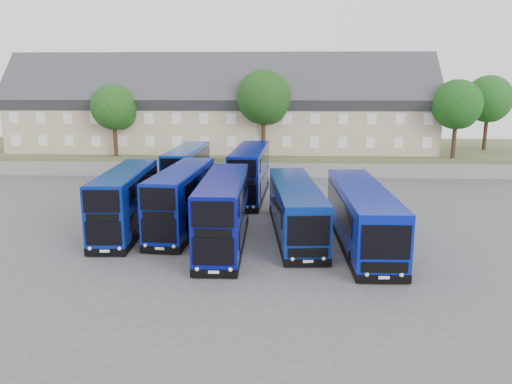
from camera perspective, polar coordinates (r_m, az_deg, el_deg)
The scene contains 15 objects.
ground at distance 29.93m, azimuth -4.49°, elevation -6.77°, with size 120.00×120.00×0.00m, color #4E4E53.
retaining_wall at distance 52.95m, azimuth -1.37°, elevation 2.55°, with size 70.00×0.40×1.50m, color slate.
earth_bank at distance 62.77m, azimuth -0.75°, elevation 4.34°, with size 80.00×20.00×2.00m, color #4E5932.
terrace_row at distance 58.50m, azimuth -3.96°, elevation 9.23°, with size 48.00×10.40×11.20m.
dd_front_left at distance 34.26m, azimuth -14.66°, elevation -1.16°, with size 2.85×10.45×4.11m.
dd_front_mid at distance 33.95m, azimuth -8.46°, elevation -0.98°, with size 3.14×10.57×4.14m.
dd_front_right at distance 30.21m, azimuth -3.72°, elevation -2.45°, with size 2.53×10.70×4.24m.
dd_rear_left at distance 45.11m, azimuth -7.85°, elevation 2.34°, with size 2.72×10.42×4.11m.
dd_rear_right at distance 42.88m, azimuth -0.69°, elevation 2.09°, with size 3.09×11.04×4.34m.
coach_east_a at distance 32.70m, azimuth 4.52°, elevation -2.06°, with size 3.61×12.58×3.39m.
coach_east_b at distance 31.36m, azimuth 11.98°, elevation -2.77°, with size 2.96×13.10×3.57m.
tree_west at distance 55.99m, azimuth -15.80°, elevation 9.12°, with size 4.80×4.80×7.65m.
tree_mid at distance 53.69m, azimuth 1.04°, elevation 10.54°, with size 5.76×5.76×9.18m.
tree_east at distance 56.34m, azimuth 22.08°, elevation 9.05°, with size 5.12×5.12×8.16m.
tree_far at distance 65.00m, azimuth 25.12°, elevation 9.42°, with size 5.44×5.44×8.67m.
Camera 1 is at (3.58, -28.04, 9.82)m, focal length 35.00 mm.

